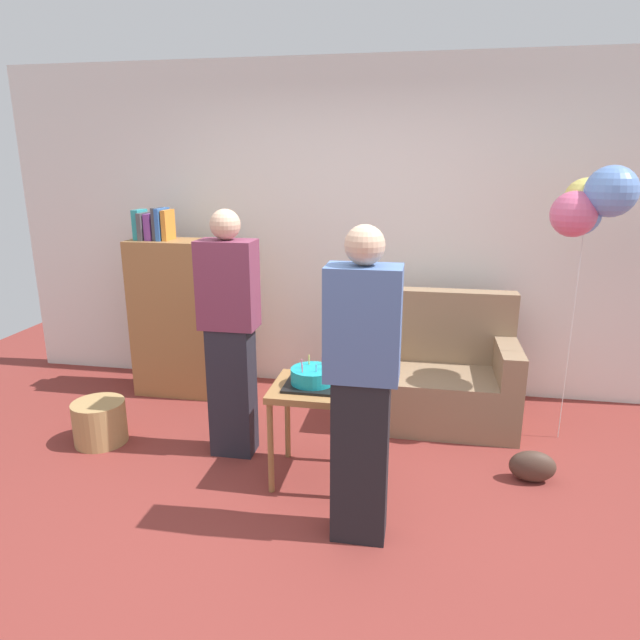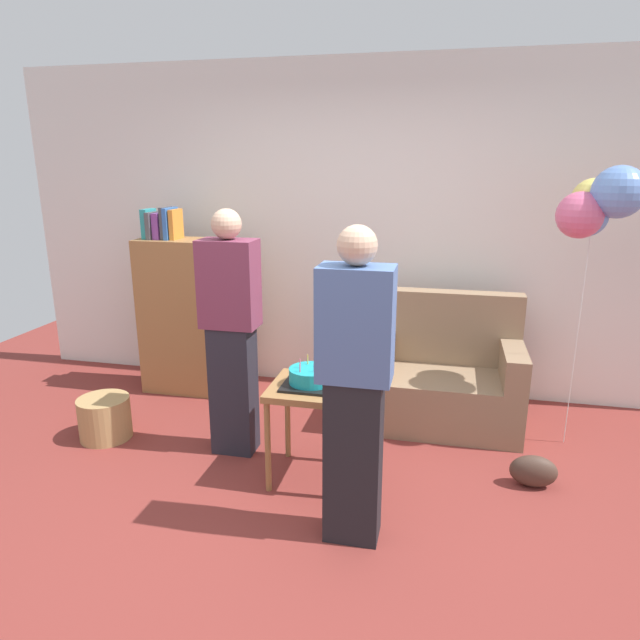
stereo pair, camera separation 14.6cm
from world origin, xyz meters
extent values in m
plane|color=maroon|center=(0.00, 0.00, 0.00)|extent=(8.00, 8.00, 0.00)
cube|color=silver|center=(0.00, 2.05, 1.35)|extent=(6.00, 0.10, 2.70)
cube|color=#8C7054|center=(0.75, 1.39, 0.20)|extent=(1.10, 0.70, 0.40)
cube|color=#8C7054|center=(0.75, 1.66, 0.68)|extent=(1.10, 0.16, 0.56)
cube|color=#8C7054|center=(0.28, 1.39, 0.52)|extent=(0.16, 0.70, 0.24)
cube|color=#8C7054|center=(1.22, 1.39, 0.52)|extent=(0.16, 0.70, 0.24)
cube|color=olive|center=(-1.36, 1.59, 0.65)|extent=(0.80, 0.36, 1.30)
cube|color=teal|center=(-1.68, 1.59, 1.42)|extent=(0.06, 0.17, 0.24)
cube|color=#4C4C51|center=(-1.63, 1.59, 1.41)|extent=(0.04, 0.25, 0.22)
cube|color=#7F3D93|center=(-1.57, 1.59, 1.40)|extent=(0.05, 0.20, 0.21)
cube|color=#4C4C51|center=(-1.52, 1.59, 1.43)|extent=(0.03, 0.17, 0.25)
cube|color=#3366B7|center=(-1.48, 1.59, 1.43)|extent=(0.04, 0.22, 0.25)
cube|color=orange|center=(-1.44, 1.59, 1.42)|extent=(0.04, 0.18, 0.24)
cube|color=olive|center=(-0.04, 0.45, 0.59)|extent=(0.48, 0.48, 0.04)
cylinder|color=olive|center=(-0.25, 0.24, 0.29)|extent=(0.04, 0.04, 0.57)
cylinder|color=olive|center=(0.17, 0.24, 0.29)|extent=(0.04, 0.04, 0.57)
cylinder|color=olive|center=(-0.25, 0.66, 0.29)|extent=(0.04, 0.04, 0.57)
cylinder|color=olive|center=(0.17, 0.66, 0.29)|extent=(0.04, 0.04, 0.57)
cube|color=black|center=(-0.04, 0.45, 0.62)|extent=(0.32, 0.32, 0.02)
cylinder|color=teal|center=(-0.04, 0.45, 0.67)|extent=(0.26, 0.26, 0.09)
cylinder|color=#F2CC4C|center=(0.03, 0.45, 0.75)|extent=(0.01, 0.01, 0.05)
cylinder|color=#EA668C|center=(0.01, 0.53, 0.74)|extent=(0.01, 0.01, 0.05)
cylinder|color=#F2CC4C|center=(-0.07, 0.51, 0.75)|extent=(0.01, 0.01, 0.06)
cylinder|color=#EA668C|center=(-0.10, 0.44, 0.75)|extent=(0.01, 0.01, 0.06)
cylinder|color=#EA668C|center=(-0.09, 0.38, 0.74)|extent=(0.01, 0.01, 0.05)
cylinder|color=#66B2E5|center=(-0.01, 0.40, 0.74)|extent=(0.01, 0.01, 0.05)
cube|color=#23232D|center=(-0.62, 0.67, 0.44)|extent=(0.28, 0.20, 0.88)
cube|color=#75334C|center=(-0.62, 0.67, 1.16)|extent=(0.36, 0.22, 0.56)
sphere|color=#D1A889|center=(-0.62, 0.67, 1.53)|extent=(0.19, 0.19, 0.19)
cube|color=black|center=(0.31, -0.06, 0.44)|extent=(0.28, 0.20, 0.88)
cube|color=#4C6BA3|center=(0.31, -0.06, 1.16)|extent=(0.36, 0.22, 0.56)
sphere|color=#D1A889|center=(0.31, -0.06, 1.53)|extent=(0.19, 0.19, 0.19)
cylinder|color=#A88451|center=(-1.59, 0.62, 0.15)|extent=(0.36, 0.36, 0.30)
ellipsoid|color=#473328|center=(1.30, 0.64, 0.10)|extent=(0.28, 0.14, 0.20)
cylinder|color=silver|center=(1.59, 1.27, 0.80)|extent=(0.00, 0.00, 1.61)
sphere|color=#E5D666|center=(1.61, 1.37, 1.66)|extent=(0.29, 0.29, 0.29)
sphere|color=#668ED6|center=(1.70, 1.20, 1.73)|extent=(0.32, 0.32, 0.32)
sphere|color=#D65B84|center=(1.51, 1.23, 1.58)|extent=(0.29, 0.29, 0.29)
sphere|color=#668ED6|center=(1.55, 1.26, 1.58)|extent=(0.26, 0.26, 0.26)
camera|label=1|loc=(0.57, -2.63, 1.90)|focal=31.55mm
camera|label=2|loc=(0.72, -2.60, 1.90)|focal=31.55mm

